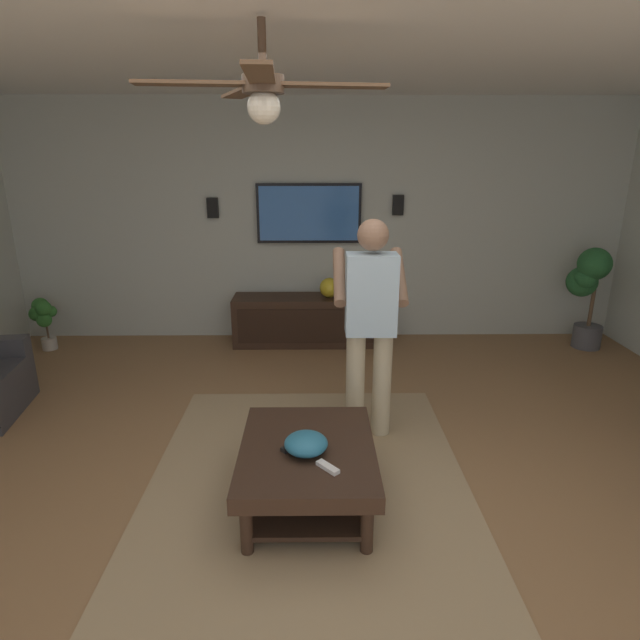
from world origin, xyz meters
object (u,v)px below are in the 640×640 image
(coffee_table, at_px, (308,461))
(person_standing, at_px, (370,317))
(potted_plant_short, at_px, (43,316))
(ceiling_fan, at_px, (261,91))
(tv, at_px, (309,213))
(remote_black, at_px, (293,446))
(vase_round, at_px, (329,288))
(media_console, at_px, (309,320))
(potted_plant_tall, at_px, (588,287))
(wall_speaker_right, at_px, (213,208))
(bowl, at_px, (306,444))
(remote_white, at_px, (328,467))
(wall_speaker_left, at_px, (398,205))

(coffee_table, distance_m, person_standing, 1.16)
(potted_plant_short, distance_m, ceiling_fan, 4.33)
(tv, height_order, remote_black, tv)
(coffee_table, xyz_separation_m, vase_round, (2.86, -0.21, 0.36))
(media_console, relative_size, potted_plant_tall, 1.50)
(coffee_table, distance_m, potted_plant_tall, 4.06)
(person_standing, bearing_deg, potted_plant_tall, -53.74)
(coffee_table, bearing_deg, wall_speaker_right, 18.98)
(tv, distance_m, ceiling_fan, 3.29)
(wall_speaker_right, height_order, ceiling_fan, ceiling_fan)
(vase_round, bearing_deg, bowl, 175.71)
(remote_white, xyz_separation_m, remote_black, (0.22, 0.20, 0.00))
(remote_black, xyz_separation_m, ceiling_fan, (-0.02, 0.12, 1.92))
(vase_round, bearing_deg, media_console, 84.23)
(potted_plant_tall, height_order, remote_white, potted_plant_tall)
(media_console, bearing_deg, remote_black, -1.46)
(wall_speaker_right, bearing_deg, remote_white, -160.53)
(potted_plant_tall, bearing_deg, wall_speaker_left, 77.76)
(coffee_table, relative_size, ceiling_fan, 0.83)
(tv, height_order, wall_speaker_left, tv)
(media_console, xyz_separation_m, wall_speaker_right, (0.25, 1.07, 1.23))
(potted_plant_tall, height_order, potted_plant_short, potted_plant_tall)
(potted_plant_short, relative_size, ceiling_fan, 0.48)
(ceiling_fan, bearing_deg, wall_speaker_left, -20.39)
(media_console, xyz_separation_m, wall_speaker_left, (0.25, -0.99, 1.26))
(tv, bearing_deg, bowl, 0.10)
(remote_white, bearing_deg, person_standing, 121.72)
(media_console, xyz_separation_m, tv, (0.24, 0.00, 1.17))
(remote_black, bearing_deg, bowl, 110.26)
(potted_plant_tall, bearing_deg, remote_black, 131.32)
(coffee_table, height_order, ceiling_fan, ceiling_fan)
(coffee_table, height_order, vase_round, vase_round)
(coffee_table, bearing_deg, bowl, 174.28)
(coffee_table, height_order, potted_plant_tall, potted_plant_tall)
(remote_white, distance_m, ceiling_fan, 1.96)
(bowl, height_order, wall_speaker_left, wall_speaker_left)
(person_standing, xyz_separation_m, potted_plant_short, (1.85, 3.36, -0.54))
(person_standing, height_order, wall_speaker_left, wall_speaker_left)
(person_standing, bearing_deg, potted_plant_short, 61.69)
(person_standing, height_order, potted_plant_short, person_standing)
(ceiling_fan, bearing_deg, coffee_table, -77.82)
(remote_black, distance_m, wall_speaker_left, 3.51)
(remote_white, relative_size, wall_speaker_right, 0.68)
(media_console, relative_size, wall_speaker_right, 7.73)
(tv, relative_size, potted_plant_tall, 1.02)
(vase_round, bearing_deg, remote_white, 178.19)
(person_standing, height_order, remote_white, person_standing)
(potted_plant_tall, relative_size, remote_white, 7.57)
(wall_speaker_right, bearing_deg, media_console, -103.40)
(media_console, xyz_separation_m, bowl, (-2.95, -0.01, 0.18))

